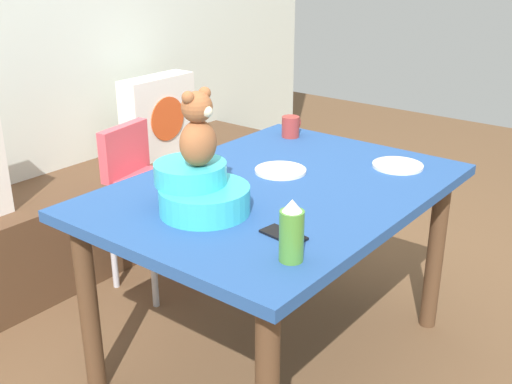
% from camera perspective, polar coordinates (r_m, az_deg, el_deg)
% --- Properties ---
extents(ground_plane, '(8.00, 8.00, 0.00)m').
position_cam_1_polar(ground_plane, '(2.65, 1.76, -14.48)').
color(ground_plane, brown).
extents(back_wall, '(4.40, 0.10, 2.60)m').
position_cam_1_polar(back_wall, '(3.27, -20.63, 15.79)').
color(back_wall, silver).
rests_on(back_wall, ground_plane).
extents(window_bench, '(2.60, 0.44, 0.46)m').
position_cam_1_polar(window_bench, '(3.32, -15.71, -2.83)').
color(window_bench, brown).
rests_on(window_bench, ground_plane).
extents(pillow_floral_right, '(0.44, 0.15, 0.44)m').
position_cam_1_polar(pillow_floral_right, '(3.49, -8.89, 6.80)').
color(pillow_floral_right, white).
rests_on(pillow_floral_right, window_bench).
extents(dining_table, '(1.35, 0.98, 0.74)m').
position_cam_1_polar(dining_table, '(2.33, 1.94, -1.61)').
color(dining_table, '#264C8C').
rests_on(dining_table, ground_plane).
extents(highchair, '(0.37, 0.49, 0.79)m').
position_cam_1_polar(highchair, '(2.94, -9.77, 0.62)').
color(highchair, '#D84C59').
rests_on(highchair, ground_plane).
extents(infant_seat_teal, '(0.30, 0.33, 0.16)m').
position_cam_1_polar(infant_seat_teal, '(2.06, -5.13, 0.11)').
color(infant_seat_teal, '#37BECE').
rests_on(infant_seat_teal, dining_table).
extents(teddy_bear, '(0.13, 0.12, 0.25)m').
position_cam_1_polar(teddy_bear, '(1.99, -5.32, 5.63)').
color(teddy_bear, '#A15D35').
rests_on(teddy_bear, infant_seat_teal).
extents(ketchup_bottle, '(0.07, 0.07, 0.18)m').
position_cam_1_polar(ketchup_bottle, '(1.73, 3.26, -3.67)').
color(ketchup_bottle, '#4C8C33').
rests_on(ketchup_bottle, dining_table).
extents(coffee_mug, '(0.12, 0.08, 0.09)m').
position_cam_1_polar(coffee_mug, '(2.87, 3.20, 5.98)').
color(coffee_mug, '#9E332D').
rests_on(coffee_mug, dining_table).
extents(dinner_plate_near, '(0.20, 0.20, 0.01)m').
position_cam_1_polar(dinner_plate_near, '(2.54, 12.79, 2.37)').
color(dinner_plate_near, white).
rests_on(dinner_plate_near, dining_table).
extents(dinner_plate_far, '(0.20, 0.20, 0.01)m').
position_cam_1_polar(dinner_plate_far, '(2.43, 2.25, 1.97)').
color(dinner_plate_far, white).
rests_on(dinner_plate_far, dining_table).
extents(cell_phone, '(0.09, 0.15, 0.01)m').
position_cam_1_polar(cell_phone, '(1.90, 2.53, -3.92)').
color(cell_phone, black).
rests_on(cell_phone, dining_table).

